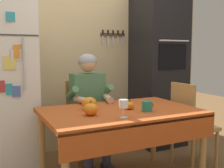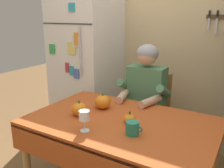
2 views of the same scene
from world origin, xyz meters
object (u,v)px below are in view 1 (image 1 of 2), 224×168
(refrigerator, at_px, (1,87))
(dining_table, at_px, (122,119))
(pumpkin_small, at_px, (89,103))
(wine_glass, at_px, (124,105))
(coffee_mug, at_px, (147,106))
(chair_behind_person, at_px, (84,117))
(seated_person, at_px, (90,100))
(chair_right_side, at_px, (189,121))
(pumpkin_large, at_px, (129,105))
(pumpkin_medium, at_px, (91,109))
(wall_oven, at_px, (158,68))

(refrigerator, distance_m, dining_table, 1.32)
(pumpkin_small, bearing_deg, wine_glass, -73.27)
(wine_glass, bearing_deg, refrigerator, 125.62)
(coffee_mug, bearing_deg, dining_table, 140.93)
(wine_glass, bearing_deg, chair_behind_person, 87.12)
(seated_person, bearing_deg, chair_right_side, -26.61)
(refrigerator, relative_size, wine_glass, 12.08)
(dining_table, xyz_separation_m, coffee_mug, (0.18, -0.14, 0.13))
(chair_behind_person, relative_size, pumpkin_large, 9.99)
(pumpkin_medium, bearing_deg, pumpkin_large, 9.79)
(refrigerator, height_order, wall_oven, wall_oven)
(seated_person, xyz_separation_m, pumpkin_medium, (-0.25, -0.67, 0.05))
(dining_table, distance_m, chair_right_side, 0.92)
(chair_right_side, distance_m, pumpkin_large, 0.87)
(seated_person, bearing_deg, wine_glass, -93.50)
(chair_behind_person, distance_m, pumpkin_small, 0.72)
(refrigerator, xyz_separation_m, pumpkin_medium, (0.62, -0.95, -0.11))
(seated_person, relative_size, chair_right_side, 1.34)
(chair_right_side, height_order, pumpkin_medium, chair_right_side)
(dining_table, height_order, pumpkin_large, pumpkin_large)
(pumpkin_large, height_order, pumpkin_medium, pumpkin_medium)
(coffee_mug, height_order, pumpkin_large, pumpkin_large)
(wall_oven, xyz_separation_m, wine_glass, (-1.18, -1.19, -0.20))
(refrigerator, relative_size, pumpkin_small, 13.10)
(wall_oven, relative_size, pumpkin_small, 15.28)
(chair_behind_person, relative_size, pumpkin_small, 6.77)
(dining_table, xyz_separation_m, pumpkin_small, (-0.25, 0.15, 0.14))
(wine_glass, bearing_deg, pumpkin_small, 106.73)
(seated_person, distance_m, pumpkin_large, 0.62)
(coffee_mug, height_order, pumpkin_medium, pumpkin_medium)
(seated_person, height_order, wine_glass, seated_person)
(seated_person, relative_size, coffee_mug, 10.49)
(wall_oven, relative_size, chair_behind_person, 2.26)
(pumpkin_small, bearing_deg, coffee_mug, -34.74)
(pumpkin_large, bearing_deg, dining_table, -179.02)
(dining_table, height_order, chair_behind_person, chair_behind_person)
(coffee_mug, relative_size, pumpkin_large, 1.27)
(wine_glass, bearing_deg, chair_right_side, 20.52)
(wine_glass, bearing_deg, seated_person, 86.50)
(pumpkin_medium, height_order, pumpkin_small, pumpkin_small)
(refrigerator, height_order, coffee_mug, refrigerator)
(wall_oven, distance_m, coffee_mug, 1.40)
(refrigerator, distance_m, chair_behind_person, 0.96)
(chair_behind_person, bearing_deg, pumpkin_small, -105.75)
(wall_oven, relative_size, coffee_mug, 17.70)
(refrigerator, distance_m, pumpkin_large, 1.36)
(chair_behind_person, height_order, pumpkin_medium, chair_behind_person)
(seated_person, distance_m, coffee_mug, 0.79)
(chair_right_side, xyz_separation_m, pumpkin_large, (-0.82, -0.12, 0.26))
(wine_glass, relative_size, pumpkin_small, 1.08)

